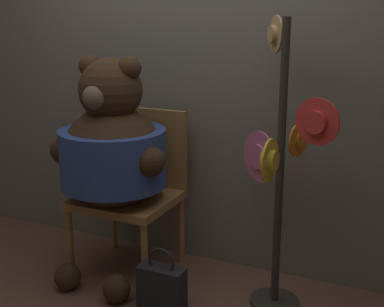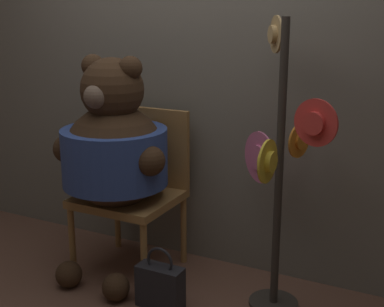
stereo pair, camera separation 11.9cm
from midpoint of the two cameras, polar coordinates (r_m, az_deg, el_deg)
name	(u,v)px [view 1 (the left image)]	position (r m, az deg, el deg)	size (l,w,h in m)	color
ground_plane	(168,292)	(3.30, -3.60, -14.50)	(14.00, 14.00, 0.00)	brown
wall_back	(207,95)	(3.41, 0.56, 6.22)	(8.00, 0.10, 2.20)	slate
chair	(134,184)	(3.42, -7.24, -3.21)	(0.59, 0.55, 1.02)	#9E703D
teddy_bear	(112,151)	(3.22, -9.56, 0.27)	(0.77, 0.68, 1.38)	#3D2819
hat_display_rack	(280,165)	(2.90, 8.23, -1.22)	(0.58, 0.53, 1.60)	#332D28
handbag_on_ground	(162,286)	(3.09, -4.39, -13.94)	(0.27, 0.12, 0.36)	#232328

